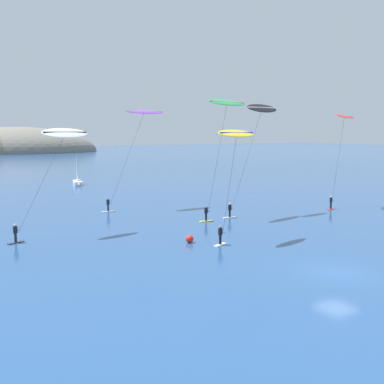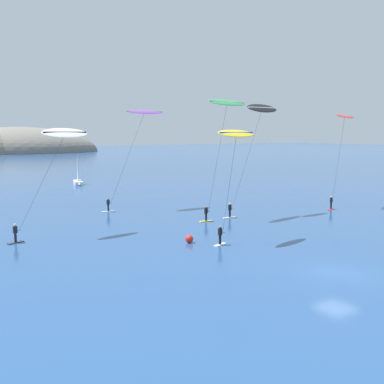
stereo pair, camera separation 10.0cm
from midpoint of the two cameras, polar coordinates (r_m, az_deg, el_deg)
name	(u,v)px [view 1 (the left image)]	position (r m, az deg, el deg)	size (l,w,h in m)	color
ground_plane	(337,273)	(34.80, 16.72, -9.20)	(600.00, 600.00, 0.00)	navy
sailboat_near	(78,181)	(90.42, -13.42, 1.23)	(2.60, 5.95, 5.70)	white
kitesurfer_red	(343,123)	(64.45, 17.47, 7.84)	(6.30, 2.95, 11.98)	red
kitesurfer_black	(259,117)	(56.43, 7.94, 8.84)	(7.75, 1.64, 12.90)	silver
kitesurfer_purple	(142,118)	(60.43, -6.03, 8.67)	(8.55, 1.66, 12.44)	silver
kitesurfer_white	(61,141)	(45.77, -15.29, 5.87)	(8.15, 2.48, 10.05)	#2D2D33
kitesurfer_green	(226,110)	(53.38, 3.94, 9.66)	(6.94, 2.49, 13.26)	yellow
kitesurfer_yellow	(235,143)	(41.73, 5.08, 5.84)	(5.26, 2.37, 9.88)	silver
marker_buoy	(190,239)	(42.10, -0.36, -5.58)	(0.70, 0.70, 0.70)	red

